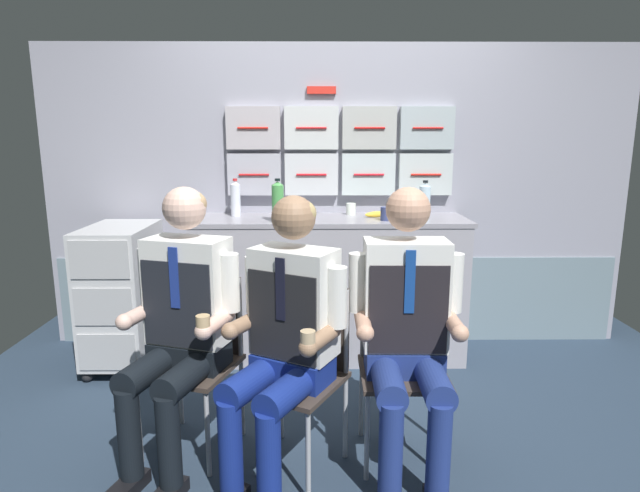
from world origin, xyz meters
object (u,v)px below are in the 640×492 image
object	(u,v)px
folding_chair_center	(303,356)
service_trolley	(122,292)
crew_member_center	(285,329)
snack_banana	(376,214)
coffee_cup_spare	(351,209)
crew_member_left	(181,314)
crew_member_right	(407,319)
water_bottle_short	(236,198)
folding_chair_right	(401,348)
folding_chair_left	(200,343)

from	to	relation	value
folding_chair_center	service_trolley	bearing A→B (deg)	138.92
crew_member_center	folding_chair_center	bearing A→B (deg)	61.50
snack_banana	coffee_cup_spare	bearing A→B (deg)	144.44
crew_member_left	folding_chair_center	world-z (taller)	crew_member_left
crew_member_right	water_bottle_short	size ratio (longest dim) A/B	5.03
service_trolley	folding_chair_right	world-z (taller)	service_trolley
service_trolley	snack_banana	distance (m)	1.78
crew_member_left	service_trolley	bearing A→B (deg)	122.17
water_bottle_short	snack_banana	xyz separation A→B (m)	(0.96, -0.06, -0.10)
crew_member_center	water_bottle_short	bearing A→B (deg)	105.97
water_bottle_short	coffee_cup_spare	distance (m)	0.80
crew_member_right	crew_member_left	bearing A→B (deg)	175.43
crew_member_left	snack_banana	xyz separation A→B (m)	(1.04, 1.24, 0.28)
service_trolley	water_bottle_short	world-z (taller)	water_bottle_short
folding_chair_left	folding_chair_center	world-z (taller)	same
service_trolley	coffee_cup_spare	distance (m)	1.65
folding_chair_center	folding_chair_right	size ratio (longest dim) A/B	1.00
crew_member_left	water_bottle_short	bearing A→B (deg)	86.86
crew_member_left	water_bottle_short	distance (m)	1.36
coffee_cup_spare	folding_chair_left	bearing A→B (deg)	-124.29
service_trolley	snack_banana	xyz separation A→B (m)	(1.70, 0.18, 0.49)
snack_banana	crew_member_center	bearing A→B (deg)	-111.46
crew_member_left	crew_member_center	bearing A→B (deg)	-17.56
folding_chair_center	crew_member_center	xyz separation A→B (m)	(-0.08, -0.14, 0.19)
folding_chair_center	crew_member_left	bearing A→B (deg)	178.52
crew_member_left	crew_member_center	distance (m)	0.51
service_trolley	crew_member_left	bearing A→B (deg)	-57.83
service_trolley	coffee_cup_spare	world-z (taller)	coffee_cup_spare
water_bottle_short	snack_banana	size ratio (longest dim) A/B	1.50
crew_member_right	coffee_cup_spare	size ratio (longest dim) A/B	16.04
crew_member_center	snack_banana	distance (m)	1.53
crew_member_center	snack_banana	size ratio (longest dim) A/B	7.38
service_trolley	crew_member_center	world-z (taller)	crew_member_center
snack_banana	crew_member_left	bearing A→B (deg)	-129.88
crew_member_left	folding_chair_center	bearing A→B (deg)	-1.48
crew_member_center	coffee_cup_spare	size ratio (longest dim) A/B	15.70
folding_chair_left	crew_member_center	distance (m)	0.57
service_trolley	folding_chair_right	size ratio (longest dim) A/B	1.13
crew_member_right	snack_banana	bearing A→B (deg)	89.72
crew_member_left	crew_member_center	world-z (taller)	crew_member_left
service_trolley	folding_chair_center	distance (m)	1.63
folding_chair_center	snack_banana	distance (m)	1.42
service_trolley	folding_chair_left	bearing A→B (deg)	-51.88
service_trolley	crew_member_center	xyz separation A→B (m)	(1.15, -1.21, 0.19)
folding_chair_left	crew_member_center	xyz separation A→B (m)	(0.44, -0.30, 0.19)
folding_chair_right	snack_banana	size ratio (longest dim) A/B	4.86
crew_member_left	snack_banana	distance (m)	1.64
crew_member_left	crew_member_right	xyz separation A→B (m)	(1.03, -0.08, 0.00)
folding_chair_left	service_trolley	bearing A→B (deg)	128.12
crew_member_left	crew_member_right	size ratio (longest dim) A/B	1.00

